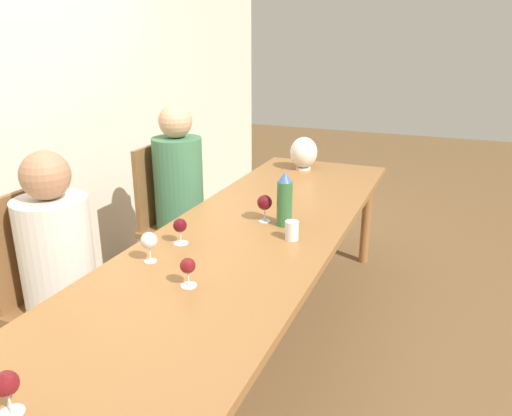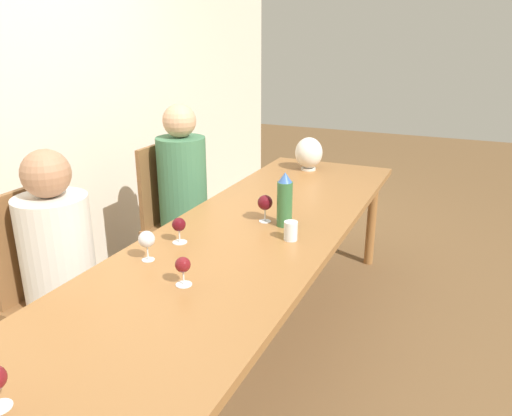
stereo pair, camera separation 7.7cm
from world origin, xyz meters
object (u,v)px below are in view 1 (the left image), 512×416
(wine_glass_4, at_px, (188,267))
(chair_near, at_px, (49,289))
(water_tumbler, at_px, (292,230))
(wine_glass_2, at_px, (265,203))
(water_bottle, at_px, (285,200))
(wine_glass_1, at_px, (6,385))
(wine_glass_3, at_px, (149,241))
(person_far, at_px, (181,194))
(wine_glass_0, at_px, (180,226))
(chair_far, at_px, (170,216))
(person_near, at_px, (61,268))
(vase, at_px, (304,153))

(wine_glass_4, relative_size, chair_near, 0.12)
(water_tumbler, xyz_separation_m, wine_glass_2, (0.18, 0.21, 0.06))
(water_bottle, height_order, wine_glass_2, water_bottle)
(wine_glass_1, xyz_separation_m, wine_glass_3, (0.93, 0.19, 0.01))
(wine_glass_1, height_order, person_far, person_far)
(person_far, bearing_deg, chair_near, 175.32)
(wine_glass_0, distance_m, person_far, 0.97)
(wine_glass_3, xyz_separation_m, chair_far, (1.05, 0.56, -0.32))
(wine_glass_1, xyz_separation_m, person_far, (1.98, 0.65, -0.14))
(wine_glass_2, distance_m, person_near, 1.05)
(wine_glass_2, relative_size, wine_glass_3, 1.07)
(water_tumbler, relative_size, wine_glass_1, 0.73)
(chair_far, bearing_deg, wine_glass_4, -145.10)
(wine_glass_2, xyz_separation_m, wine_glass_4, (-0.79, 0.02, -0.02))
(wine_glass_0, xyz_separation_m, person_near, (-0.29, 0.49, -0.18))
(chair_near, distance_m, person_far, 1.13)
(person_near, relative_size, person_far, 0.95)
(water_bottle, bearing_deg, wine_glass_4, 170.41)
(wine_glass_0, xyz_separation_m, chair_far, (0.82, 0.58, -0.31))
(water_tumbler, bearing_deg, vase, 14.79)
(chair_near, bearing_deg, water_bottle, -53.57)
(chair_near, bearing_deg, person_near, -90.00)
(person_near, bearing_deg, wine_glass_0, -59.29)
(water_tumbler, distance_m, wine_glass_4, 0.65)
(vase, distance_m, chair_far, 1.07)
(water_tumbler, bearing_deg, water_bottle, 30.19)
(water_bottle, height_order, chair_near, water_bottle)
(vase, xyz_separation_m, chair_near, (-1.84, 0.71, -0.35))
(wine_glass_4, bearing_deg, person_far, 31.83)
(water_bottle, relative_size, wine_glass_4, 2.39)
(wine_glass_1, bearing_deg, water_tumbler, -12.51)
(wine_glass_2, distance_m, wine_glass_4, 0.79)
(vase, relative_size, person_near, 0.20)
(wine_glass_2, xyz_separation_m, chair_far, (0.39, 0.84, -0.33))
(chair_near, bearing_deg, wine_glass_1, -139.54)
(wine_glass_1, height_order, wine_glass_3, wine_glass_3)
(wine_glass_2, bearing_deg, vase, 6.65)
(person_far, bearing_deg, wine_glass_2, -117.70)
(chair_far, xyz_separation_m, person_far, (0.00, -0.09, 0.17))
(water_bottle, bearing_deg, chair_near, 126.43)
(wine_glass_2, bearing_deg, wine_glass_0, 148.40)
(vase, xyz_separation_m, wine_glass_3, (-1.78, 0.15, -0.03))
(chair_far, distance_m, person_near, 1.12)
(water_bottle, relative_size, wine_glass_1, 2.24)
(water_bottle, xyz_separation_m, wine_glass_2, (0.01, 0.11, -0.04))
(chair_far, xyz_separation_m, person_near, (-1.11, -0.09, 0.13))
(water_bottle, xyz_separation_m, chair_near, (-0.71, 0.96, -0.36))
(wine_glass_2, bearing_deg, water_tumbler, -130.12)
(wine_glass_3, height_order, person_near, person_near)
(wine_glass_0, xyz_separation_m, wine_glass_1, (-1.16, -0.16, 0.00))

